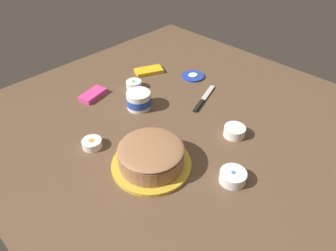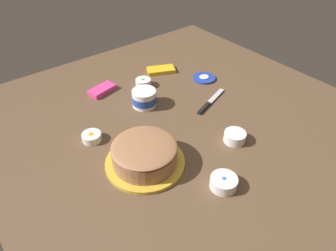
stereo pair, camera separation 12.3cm
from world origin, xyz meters
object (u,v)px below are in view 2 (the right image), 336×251
at_px(frosting_tub_lid, 204,78).
at_px(candy_box_upper, 161,70).
at_px(sprinkle_bowl_pink, 235,136).
at_px(frosting_tub, 144,98).
at_px(sprinkle_bowl_blue, 224,182).
at_px(spreading_knife, 209,103).
at_px(frosted_cake, 145,155).
at_px(sprinkle_bowl_green, 143,82).
at_px(sprinkle_bowl_orange, 92,137).
at_px(candy_box_lower, 102,90).

bearing_deg(frosting_tub_lid, candy_box_upper, 122.51).
bearing_deg(candy_box_upper, sprinkle_bowl_pink, -75.16).
bearing_deg(frosting_tub, sprinkle_bowl_blue, -96.69).
relative_size(spreading_knife, candy_box_upper, 1.60).
xyz_separation_m(frosted_cake, sprinkle_bowl_green, (0.30, 0.45, -0.02)).
relative_size(sprinkle_bowl_green, sprinkle_bowl_orange, 0.99).
height_order(frosting_tub_lid, candy_box_upper, candy_box_upper).
relative_size(frosting_tub, sprinkle_bowl_blue, 1.20).
distance_m(sprinkle_bowl_pink, sprinkle_bowl_orange, 0.56).
bearing_deg(frosted_cake, sprinkle_bowl_green, 56.04).
height_order(frosting_tub_lid, sprinkle_bowl_orange, sprinkle_bowl_orange).
bearing_deg(frosting_tub_lid, frosted_cake, -152.14).
bearing_deg(sprinkle_bowl_green, sprinkle_bowl_blue, -102.60).
height_order(sprinkle_bowl_pink, sprinkle_bowl_green, sprinkle_bowl_pink).
height_order(frosting_tub_lid, sprinkle_bowl_green, sprinkle_bowl_green).
distance_m(frosted_cake, candy_box_lower, 0.54).
distance_m(frosted_cake, sprinkle_bowl_orange, 0.25).
height_order(frosted_cake, sprinkle_bowl_blue, frosted_cake).
bearing_deg(sprinkle_bowl_orange, candy_box_lower, 54.77).
bearing_deg(frosting_tub, sprinkle_bowl_orange, -166.97).
distance_m(frosting_tub, candy_box_upper, 0.32).
relative_size(sprinkle_bowl_pink, sprinkle_bowl_orange, 1.12).
height_order(frosted_cake, sprinkle_bowl_orange, frosted_cake).
height_order(sprinkle_bowl_green, sprinkle_bowl_blue, sprinkle_bowl_blue).
height_order(frosting_tub, sprinkle_bowl_orange, frosting_tub).
bearing_deg(spreading_knife, candy_box_lower, 130.18).
xyz_separation_m(frosted_cake, sprinkle_bowl_blue, (0.14, -0.25, -0.02)).
bearing_deg(frosting_tub, spreading_knife, -36.56).
height_order(candy_box_lower, candy_box_upper, candy_box_lower).
height_order(sprinkle_bowl_green, sprinkle_bowl_orange, sprinkle_bowl_green).
relative_size(frosted_cake, candy_box_upper, 2.00).
bearing_deg(sprinkle_bowl_green, candy_box_lower, 156.96).
height_order(sprinkle_bowl_green, candy_box_upper, sprinkle_bowl_green).
distance_m(frosted_cake, sprinkle_bowl_blue, 0.29).
distance_m(frosting_tub_lid, sprinkle_bowl_blue, 0.71).
relative_size(sprinkle_bowl_green, candy_box_lower, 0.58).
height_order(frosting_tub, sprinkle_bowl_blue, frosting_tub).
bearing_deg(frosted_cake, sprinkle_bowl_blue, -59.75).
bearing_deg(spreading_knife, sprinkle_bowl_blue, -128.51).
bearing_deg(sprinkle_bowl_orange, frosting_tub, 13.03).
bearing_deg(spreading_knife, frosted_cake, -163.70).
xyz_separation_m(frosting_tub, sprinkle_bowl_pink, (0.14, -0.42, -0.02)).
xyz_separation_m(frosted_cake, candy_box_upper, (0.46, 0.51, -0.04)).
height_order(sprinkle_bowl_pink, sprinkle_bowl_orange, sprinkle_bowl_pink).
bearing_deg(frosting_tub, sprinkle_bowl_pink, -71.86).
xyz_separation_m(frosting_tub_lid, spreading_knife, (-0.14, -0.18, -0.00)).
distance_m(sprinkle_bowl_pink, candy_box_upper, 0.63).
xyz_separation_m(spreading_knife, sprinkle_bowl_pink, (-0.10, -0.24, 0.02)).
relative_size(frosting_tub, sprinkle_bowl_pink, 1.29).
bearing_deg(sprinkle_bowl_pink, frosting_tub_lid, 60.65).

